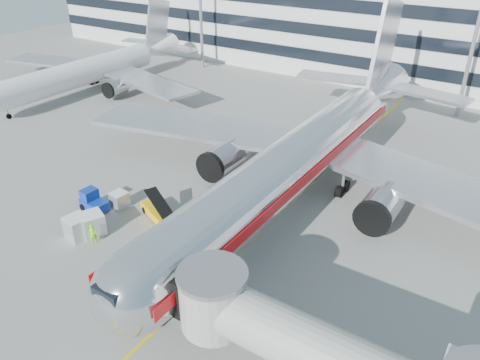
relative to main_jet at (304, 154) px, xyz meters
The scene contains 11 objects.
ground 12.46m from the main_jet, 90.00° to the right, with size 180.00×180.00×0.00m, color gray.
lead_in_line 4.57m from the main_jet, 90.00° to the right, with size 0.25×70.00×0.01m, color yellow.
main_jet is the anchor object (origin of this frame).
terminal 46.36m from the main_jet, 90.00° to the left, with size 150.00×24.25×15.60m.
second_jet 42.65m from the main_jet, 164.94° to the left, with size 38.21×36.52×12.04m.
belt_loader 13.98m from the main_jet, 128.37° to the right, with size 4.85×3.27×2.29m.
baggage_tug 19.57m from the main_jet, 138.57° to the right, with size 2.69×1.85×1.93m.
cargo_container_left 20.62m from the main_jet, 126.89° to the right, with size 2.02×2.02×1.88m.
cargo_container_right 17.31m from the main_jet, 139.00° to the right, with size 1.54×1.54×1.47m.
cargo_container_front 19.46m from the main_jet, 127.12° to the right, with size 2.34×2.34×1.89m.
ramp_worker 19.59m from the main_jet, 122.93° to the right, with size 0.64×0.42×1.74m, color #84F81A.
Camera 1 is at (16.33, -23.60, 22.87)m, focal length 35.00 mm.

